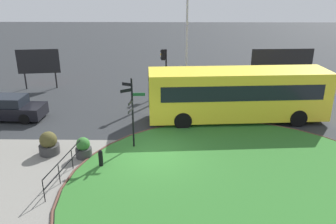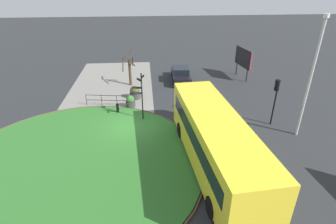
% 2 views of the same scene
% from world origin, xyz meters
% --- Properties ---
extents(ground, '(120.00, 120.00, 0.00)m').
position_xyz_m(ground, '(0.00, 0.00, 0.00)').
color(ground, '#282B2D').
extents(sidewalk_paving, '(32.00, 7.69, 0.02)m').
position_xyz_m(sidewalk_paving, '(0.00, -2.16, 0.01)').
color(sidewalk_paving, gray).
rests_on(sidewalk_paving, ground).
extents(grass_island, '(14.51, 14.51, 0.10)m').
position_xyz_m(grass_island, '(3.78, -3.01, 0.05)').
color(grass_island, '#2D6B28').
rests_on(grass_island, ground).
extents(grass_kerb_ring, '(14.82, 14.82, 0.11)m').
position_xyz_m(grass_kerb_ring, '(3.78, -3.01, 0.06)').
color(grass_kerb_ring, brown).
rests_on(grass_kerb_ring, ground).
extents(signpost_directional, '(1.12, 0.90, 3.64)m').
position_xyz_m(signpost_directional, '(-1.07, 0.77, 2.14)').
color(signpost_directional, black).
rests_on(signpost_directional, ground).
extents(bollard_foreground, '(0.20, 0.20, 0.86)m').
position_xyz_m(bollard_foreground, '(-2.31, -1.13, 0.44)').
color(bollard_foreground, black).
rests_on(bollard_foreground, ground).
extents(railing_grass_edge, '(0.60, 3.79, 0.97)m').
position_xyz_m(railing_grass_edge, '(-3.64, -1.91, 0.63)').
color(railing_grass_edge, black).
rests_on(railing_grass_edge, ground).
extents(bus_yellow, '(10.59, 3.26, 3.08)m').
position_xyz_m(bus_yellow, '(4.70, 4.68, 1.66)').
color(bus_yellow, yellow).
rests_on(bus_yellow, ground).
extents(car_near_lane, '(4.47, 1.90, 1.45)m').
position_xyz_m(car_near_lane, '(-9.09, 4.67, 0.66)').
color(car_near_lane, black).
rests_on(car_near_lane, ground).
extents(traffic_light_near, '(0.49, 0.31, 3.31)m').
position_xyz_m(traffic_light_near, '(0.24, 10.01, 2.44)').
color(traffic_light_near, black).
rests_on(traffic_light_near, ground).
extents(lamppost_tall, '(0.32, 0.32, 7.70)m').
position_xyz_m(lamppost_tall, '(1.90, 11.11, 4.14)').
color(lamppost_tall, '#B7B7BC').
rests_on(lamppost_tall, ground).
extents(billboard_left, '(5.07, 0.51, 2.87)m').
position_xyz_m(billboard_left, '(9.70, 12.89, 1.83)').
color(billboard_left, black).
rests_on(billboard_left, ground).
extents(billboard_right, '(3.16, 0.57, 3.09)m').
position_xyz_m(billboard_right, '(-9.45, 11.12, 2.09)').
color(billboard_right, black).
rests_on(billboard_right, ground).
extents(planter_near_signpost, '(0.97, 0.97, 1.15)m').
position_xyz_m(planter_near_signpost, '(-5.08, 0.15, 0.52)').
color(planter_near_signpost, '#383838').
rests_on(planter_near_signpost, ground).
extents(planter_kerbside, '(0.76, 0.76, 1.02)m').
position_xyz_m(planter_kerbside, '(-3.32, -0.18, 0.46)').
color(planter_kerbside, '#383838').
rests_on(planter_kerbside, ground).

